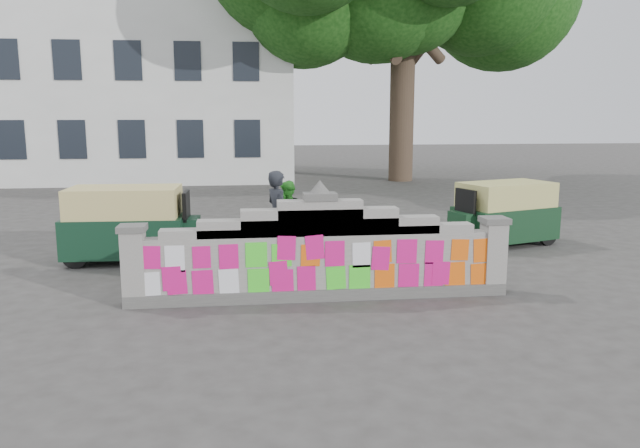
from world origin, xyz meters
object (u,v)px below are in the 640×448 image
Objects in this scene: rickshaw_left at (129,223)px; rickshaw_right at (503,213)px; pedestrian at (287,216)px; cyclist_rider at (278,229)px; cyclist_bike at (278,247)px.

rickshaw_left is 8.49m from rickshaw_right.
rickshaw_right is (5.11, 0.00, -0.03)m from pedestrian.
pedestrian is 0.58× the size of rickshaw_right.
pedestrian is (0.32, 1.98, -0.08)m from cyclist_rider.
rickshaw_left is 1.04× the size of rickshaw_right.
pedestrian is (0.32, 1.98, 0.28)m from cyclist_bike.
cyclist_rider reaches higher than cyclist_bike.
cyclist_bike is at bearing -7.78° from pedestrian.
cyclist_rider reaches higher than rickshaw_right.
cyclist_bike is 1.12× the size of cyclist_rider.
cyclist_bike is at bearing -22.28° from rickshaw_left.
cyclist_bike is at bearing 1.39° from rickshaw_right.
cyclist_rider is at bearing 1.39° from rickshaw_right.
rickshaw_right reaches higher than cyclist_bike.
cyclist_rider is at bearing -7.78° from pedestrian.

